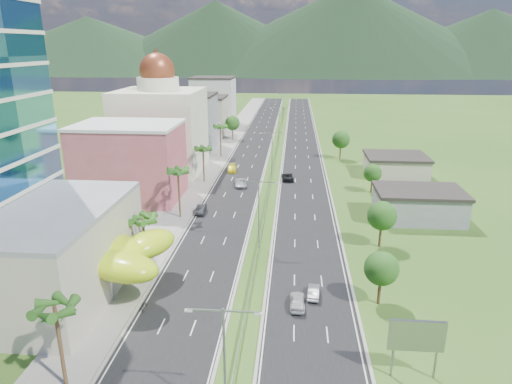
# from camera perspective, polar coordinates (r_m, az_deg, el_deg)

# --- Properties ---
(ground) EXTENTS (500.00, 500.00, 0.00)m
(ground) POSITION_cam_1_polar(r_m,az_deg,el_deg) (63.35, -0.40, -10.75)
(ground) COLOR #2D5119
(ground) RESTS_ON ground
(road_left) EXTENTS (11.00, 260.00, 0.04)m
(road_left) POSITION_cam_1_polar(r_m,az_deg,el_deg) (149.03, -0.12, 6.15)
(road_left) COLOR black
(road_left) RESTS_ON ground
(road_right) EXTENTS (11.00, 260.00, 0.04)m
(road_right) POSITION_cam_1_polar(r_m,az_deg,el_deg) (148.51, 5.69, 6.02)
(road_right) COLOR black
(road_right) RESTS_ON ground
(sidewalk_left) EXTENTS (7.00, 260.00, 0.12)m
(sidewalk_left) POSITION_cam_1_polar(r_m,az_deg,el_deg) (150.12, -3.76, 6.22)
(sidewalk_left) COLOR gray
(sidewalk_left) RESTS_ON ground
(median_guardrail) EXTENTS (0.10, 216.06, 0.76)m
(median_guardrail) POSITION_cam_1_polar(r_m,az_deg,el_deg) (130.88, 2.48, 4.75)
(median_guardrail) COLOR gray
(median_guardrail) RESTS_ON ground
(streetlight_median_a) EXTENTS (6.04, 0.25, 11.00)m
(streetlight_median_a) POSITION_cam_1_polar(r_m,az_deg,el_deg) (38.81, -3.99, -19.65)
(streetlight_median_a) COLOR gray
(streetlight_median_a) RESTS_ON ground
(streetlight_median_b) EXTENTS (6.04, 0.25, 11.00)m
(streetlight_median_b) POSITION_cam_1_polar(r_m,az_deg,el_deg) (69.68, 0.34, -1.92)
(streetlight_median_b) COLOR gray
(streetlight_median_b) RESTS_ON ground
(streetlight_median_c) EXTENTS (6.04, 0.25, 11.00)m
(streetlight_median_c) POSITION_cam_1_polar(r_m,az_deg,el_deg) (108.09, 2.02, 5.27)
(streetlight_median_c) COLOR gray
(streetlight_median_c) RESTS_ON ground
(streetlight_median_d) EXTENTS (6.04, 0.25, 11.00)m
(streetlight_median_d) POSITION_cam_1_polar(r_m,az_deg,el_deg) (152.29, 2.89, 8.96)
(streetlight_median_d) COLOR gray
(streetlight_median_d) RESTS_ON ground
(streetlight_median_e) EXTENTS (6.04, 0.25, 11.00)m
(streetlight_median_e) POSITION_cam_1_polar(r_m,az_deg,el_deg) (196.85, 3.38, 10.98)
(streetlight_median_e) COLOR gray
(streetlight_median_e) RESTS_ON ground
(lime_canopy) EXTENTS (18.00, 15.00, 7.40)m
(lime_canopy) POSITION_cam_1_polar(r_m,az_deg,el_deg) (62.55, -19.48, -7.14)
(lime_canopy) COLOR #B2D715
(lime_canopy) RESTS_ON ground
(pink_shophouse) EXTENTS (20.00, 15.00, 15.00)m
(pink_shophouse) POSITION_cam_1_polar(r_m,az_deg,el_deg) (96.18, -15.48, 3.49)
(pink_shophouse) COLOR #BA4C54
(pink_shophouse) RESTS_ON ground
(domed_building) EXTENTS (20.00, 20.00, 28.70)m
(domed_building) POSITION_cam_1_polar(r_m,az_deg,el_deg) (116.78, -11.83, 8.15)
(domed_building) COLOR beige
(domed_building) RESTS_ON ground
(midrise_grey) EXTENTS (16.00, 15.00, 16.00)m
(midrise_grey) POSITION_cam_1_polar(r_m,az_deg,el_deg) (140.90, -8.50, 8.57)
(midrise_grey) COLOR gray
(midrise_grey) RESTS_ON ground
(midrise_beige) EXTENTS (16.00, 15.00, 13.00)m
(midrise_beige) POSITION_cam_1_polar(r_m,az_deg,el_deg) (162.37, -6.71, 9.33)
(midrise_beige) COLOR #BEB49C
(midrise_beige) RESTS_ON ground
(midrise_white) EXTENTS (16.00, 15.00, 18.00)m
(midrise_white) POSITION_cam_1_polar(r_m,az_deg,el_deg) (184.44, -5.32, 11.17)
(midrise_white) COLOR silver
(midrise_white) RESTS_ON ground
(billboard) EXTENTS (5.20, 0.35, 6.20)m
(billboard) POSITION_cam_1_polar(r_m,az_deg,el_deg) (47.01, 19.45, -16.77)
(billboard) COLOR gray
(billboard) RESTS_ON ground
(shed_near) EXTENTS (15.00, 10.00, 5.00)m
(shed_near) POSITION_cam_1_polar(r_m,az_deg,el_deg) (88.08, 19.63, -1.63)
(shed_near) COLOR gray
(shed_near) RESTS_ON ground
(shed_far) EXTENTS (14.00, 12.00, 4.40)m
(shed_far) POSITION_cam_1_polar(r_m,az_deg,el_deg) (116.58, 17.04, 3.12)
(shed_far) COLOR #BEB49C
(shed_far) RESTS_ON ground
(palm_tree_a) EXTENTS (3.60, 3.60, 9.10)m
(palm_tree_a) POSITION_cam_1_polar(r_m,az_deg,el_deg) (45.14, -23.83, -13.48)
(palm_tree_a) COLOR #47301C
(palm_tree_a) RESTS_ON ground
(palm_tree_b) EXTENTS (3.60, 3.60, 8.10)m
(palm_tree_b) POSITION_cam_1_polar(r_m,az_deg,el_deg) (65.26, -13.96, -3.59)
(palm_tree_b) COLOR #47301C
(palm_tree_b) RESTS_ON ground
(palm_tree_c) EXTENTS (3.60, 3.60, 9.60)m
(palm_tree_c) POSITION_cam_1_polar(r_m,az_deg,el_deg) (82.99, -9.73, 2.36)
(palm_tree_c) COLOR #47301C
(palm_tree_c) RESTS_ON ground
(palm_tree_d) EXTENTS (3.60, 3.60, 8.60)m
(palm_tree_d) POSITION_cam_1_polar(r_m,az_deg,el_deg) (104.97, -6.64, 5.22)
(palm_tree_d) COLOR #47301C
(palm_tree_d) RESTS_ON ground
(palm_tree_e) EXTENTS (3.60, 3.60, 9.40)m
(palm_tree_e) POSITION_cam_1_polar(r_m,az_deg,el_deg) (128.94, -4.48, 8.00)
(palm_tree_e) COLOR #47301C
(palm_tree_e) RESTS_ON ground
(leafy_tree_lfar) EXTENTS (4.90, 4.90, 8.05)m
(leafy_tree_lfar) POSITION_cam_1_polar(r_m,az_deg,el_deg) (153.78, -2.96, 8.60)
(leafy_tree_lfar) COLOR #47301C
(leafy_tree_lfar) RESTS_ON ground
(leafy_tree_ra) EXTENTS (4.20, 4.20, 6.90)m
(leafy_tree_ra) POSITION_cam_1_polar(r_m,az_deg,el_deg) (57.53, 15.41, -9.22)
(leafy_tree_ra) COLOR #47301C
(leafy_tree_ra) RESTS_ON ground
(leafy_tree_rb) EXTENTS (4.55, 4.55, 7.47)m
(leafy_tree_rb) POSITION_cam_1_polar(r_m,az_deg,el_deg) (73.24, 15.47, -2.90)
(leafy_tree_rb) COLOR #47301C
(leafy_tree_rb) RESTS_ON ground
(leafy_tree_rc) EXTENTS (3.85, 3.85, 6.33)m
(leafy_tree_rc) POSITION_cam_1_polar(r_m,az_deg,el_deg) (100.27, 14.37, 2.30)
(leafy_tree_rc) COLOR #47301C
(leafy_tree_rc) RESTS_ON ground
(leafy_tree_rd) EXTENTS (4.90, 4.90, 8.05)m
(leafy_tree_rd) POSITION_cam_1_polar(r_m,az_deg,el_deg) (128.43, 10.57, 6.47)
(leafy_tree_rd) COLOR #47301C
(leafy_tree_rd) RESTS_ON ground
(mountain_ridge) EXTENTS (860.00, 140.00, 90.00)m
(mountain_ridge) POSITION_cam_1_polar(r_m,az_deg,el_deg) (509.23, 11.37, 14.15)
(mountain_ridge) COLOR black
(mountain_ridge) RESTS_ON ground
(car_dark_left) EXTENTS (1.70, 4.53, 1.48)m
(car_dark_left) POSITION_cam_1_polar(r_m,az_deg,el_deg) (86.75, -6.90, -2.18)
(car_dark_left) COLOR black
(car_dark_left) RESTS_ON road_left
(car_silver_mid_left) EXTENTS (3.24, 5.80, 1.53)m
(car_silver_mid_left) POSITION_cam_1_polar(r_m,az_deg,el_deg) (102.63, -1.91, 1.15)
(car_silver_mid_left) COLOR #B5B8BE
(car_silver_mid_left) RESTS_ON road_left
(car_yellow_far_left) EXTENTS (2.77, 5.48, 1.53)m
(car_yellow_far_left) POSITION_cam_1_polar(r_m,az_deg,el_deg) (114.94, -3.01, 2.97)
(car_yellow_far_left) COLOR yellow
(car_yellow_far_left) RESTS_ON road_left
(car_white_near_right) EXTENTS (1.86, 4.52, 1.54)m
(car_white_near_right) POSITION_cam_1_polar(r_m,az_deg,el_deg) (57.03, 5.20, -13.41)
(car_white_near_right) COLOR silver
(car_white_near_right) RESTS_ON road_right
(car_silver_right) EXTENTS (1.67, 4.07, 1.31)m
(car_silver_right) POSITION_cam_1_polar(r_m,az_deg,el_deg) (59.36, 7.21, -12.25)
(car_silver_right) COLOR #989B9F
(car_silver_right) RESTS_ON road_right
(car_dark_far_right) EXTENTS (3.08, 5.76, 1.54)m
(car_dark_far_right) POSITION_cam_1_polar(r_m,az_deg,el_deg) (107.79, 3.95, 1.94)
(car_dark_far_right) COLOR black
(car_dark_far_right) RESTS_ON road_right
(motorcycle) EXTENTS (0.74, 2.19, 1.38)m
(motorcycle) POSITION_cam_1_polar(r_m,az_deg,el_deg) (58.01, -13.76, -13.40)
(motorcycle) COLOR black
(motorcycle) RESTS_ON road_left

